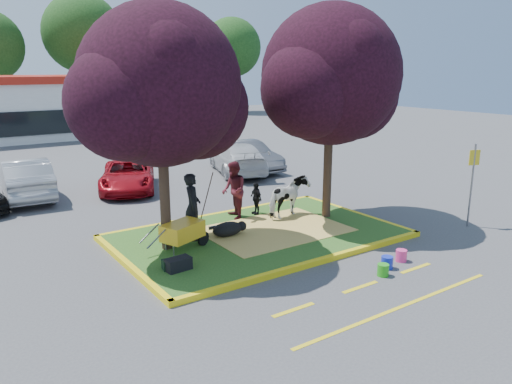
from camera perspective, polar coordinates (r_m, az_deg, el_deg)
ground at (r=15.11m, az=0.28°, el=-5.28°), size 90.00×90.00×0.00m
median_island at (r=15.08m, az=0.28°, el=-5.01°), size 8.00×5.00×0.15m
curb_near at (r=13.18m, az=6.74°, el=-8.01°), size 8.30×0.16×0.15m
curb_far at (r=17.16m, az=-4.63°, el=-2.67°), size 8.30×0.16×0.15m
curb_left at (r=13.34m, az=-14.44°, el=-8.10°), size 0.16×5.30×0.15m
curb_right at (r=17.62m, az=11.27°, el=-2.46°), size 0.16×5.30×0.15m
straw_bedding at (r=15.39m, az=2.13°, el=-4.31°), size 4.20×3.00×0.01m
tree_purple_left at (r=13.24m, az=-10.80°, el=11.03°), size 5.06×4.20×6.51m
tree_purple_right at (r=16.23m, az=8.64°, el=12.35°), size 5.30×4.40×6.82m
fire_lane_stripe_a at (r=10.91m, az=4.31°, el=-13.28°), size 1.10×0.12×0.01m
fire_lane_stripe_b at (r=12.14m, az=11.83°, el=-10.59°), size 1.10×0.12×0.01m
fire_lane_stripe_c at (r=13.56m, az=17.78°, el=-8.29°), size 1.10×0.12×0.01m
fire_lane_long at (r=11.44m, az=16.25°, el=-12.48°), size 6.00×0.10×0.01m
retail_building at (r=41.06m, az=-20.35°, el=9.38°), size 20.40×8.40×4.40m
treeline at (r=50.28m, az=-24.65°, el=15.97°), size 46.58×7.80×14.63m
cow at (r=16.54m, az=3.75°, el=-0.59°), size 1.74×1.14×1.35m
calf at (r=14.78m, az=-3.28°, el=-4.26°), size 1.09×0.79×0.42m
handler at (r=14.42m, az=-7.25°, el=-1.66°), size 0.74×0.85×1.95m
visitor_a at (r=16.32m, az=-2.56°, el=0.20°), size 0.94×1.08×1.89m
visitor_b at (r=16.86m, az=-0.01°, el=-0.71°), size 0.32×0.67×1.11m
wheelbarrow at (r=13.72m, az=-8.33°, el=-4.45°), size 2.03×1.05×0.77m
gear_bag_dark at (r=12.52m, az=-8.86°, el=-8.14°), size 0.65×0.39×0.32m
gear_bag_green at (r=12.64m, az=-9.61°, el=-8.13°), size 0.50×0.36×0.24m
sign_post at (r=17.18m, az=23.51°, el=1.71°), size 0.37×0.15×2.69m
bucket_green at (r=12.82m, az=14.31°, el=-8.64°), size 0.29×0.29×0.30m
bucket_pink at (r=13.86m, az=16.26°, el=-6.99°), size 0.33×0.33×0.31m
bucket_blue at (r=13.29m, az=14.74°, el=-7.79°), size 0.38×0.38×0.32m
car_silver at (r=21.47m, az=-24.84°, el=1.42°), size 1.99×4.86×1.57m
car_red at (r=21.46m, az=-14.44°, el=1.87°), size 3.71×5.01×1.27m
car_white at (r=24.13m, az=-2.11°, el=3.88°), size 3.57×5.46×1.47m
car_grey at (r=24.79m, az=-0.96°, el=4.15°), size 1.56×4.43×1.46m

